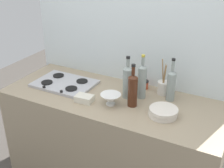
# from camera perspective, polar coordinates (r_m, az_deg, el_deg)

# --- Properties ---
(counter_block) EXTENTS (1.80, 0.70, 0.90)m
(counter_block) POSITION_cam_1_polar(r_m,az_deg,el_deg) (2.59, 0.00, -11.41)
(counter_block) COLOR tan
(counter_block) RESTS_ON ground
(backsplash_panel) EXTENTS (1.90, 0.06, 2.17)m
(backsplash_panel) POSITION_cam_1_polar(r_m,az_deg,el_deg) (2.58, 3.93, 4.54)
(backsplash_panel) COLOR silver
(backsplash_panel) RESTS_ON ground
(stovetop_hob) EXTENTS (0.51, 0.36, 0.04)m
(stovetop_hob) POSITION_cam_1_polar(r_m,az_deg,el_deg) (2.58, -9.21, 0.12)
(stovetop_hob) COLOR #B2B2B7
(stovetop_hob) RESTS_ON counter_block
(plate_stack) EXTENTS (0.21, 0.21, 0.06)m
(plate_stack) POSITION_cam_1_polar(r_m,az_deg,el_deg) (2.13, 9.94, -5.40)
(plate_stack) COLOR silver
(plate_stack) RESTS_ON counter_block
(wine_bottle_leftmost) EXTENTS (0.07, 0.07, 0.34)m
(wine_bottle_leftmost) POSITION_cam_1_polar(r_m,az_deg,el_deg) (2.17, 4.05, -1.08)
(wine_bottle_leftmost) COLOR #472314
(wine_bottle_leftmost) RESTS_ON counter_block
(wine_bottle_mid_left) EXTENTS (0.07, 0.07, 0.35)m
(wine_bottle_mid_left) POSITION_cam_1_polar(r_m,az_deg,el_deg) (2.29, 11.45, -0.12)
(wine_bottle_mid_left) COLOR gray
(wine_bottle_mid_left) RESTS_ON counter_block
(wine_bottle_mid_right) EXTENTS (0.07, 0.07, 0.36)m
(wine_bottle_mid_right) POSITION_cam_1_polar(r_m,az_deg,el_deg) (2.29, 5.88, 0.64)
(wine_bottle_mid_right) COLOR gray
(wine_bottle_mid_right) RESTS_ON counter_block
(wine_bottle_rightmost) EXTENTS (0.07, 0.07, 0.35)m
(wine_bottle_rightmost) POSITION_cam_1_polar(r_m,az_deg,el_deg) (2.29, 3.05, 0.54)
(wine_bottle_rightmost) COLOR gray
(wine_bottle_rightmost) RESTS_ON counter_block
(mixing_bowl) EXTENTS (0.16, 0.16, 0.09)m
(mixing_bowl) POSITION_cam_1_polar(r_m,az_deg,el_deg) (2.22, -0.27, -2.93)
(mixing_bowl) COLOR white
(mixing_bowl) RESTS_ON counter_block
(butter_dish) EXTENTS (0.14, 0.10, 0.05)m
(butter_dish) POSITION_cam_1_polar(r_m,az_deg,el_deg) (2.29, -5.41, -2.84)
(butter_dish) COLOR silver
(butter_dish) RESTS_ON counter_block
(utensil_crock) EXTENTS (0.09, 0.09, 0.30)m
(utensil_crock) POSITION_cam_1_polar(r_m,az_deg,el_deg) (2.41, 9.94, -0.58)
(utensil_crock) COLOR silver
(utensil_crock) RESTS_ON counter_block
(condiment_jar_front) EXTENTS (0.06, 0.06, 0.07)m
(condiment_jar_front) POSITION_cam_1_polar(r_m,az_deg,el_deg) (2.49, 6.41, -0.09)
(condiment_jar_front) COLOR #C64C2D
(condiment_jar_front) RESTS_ON counter_block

